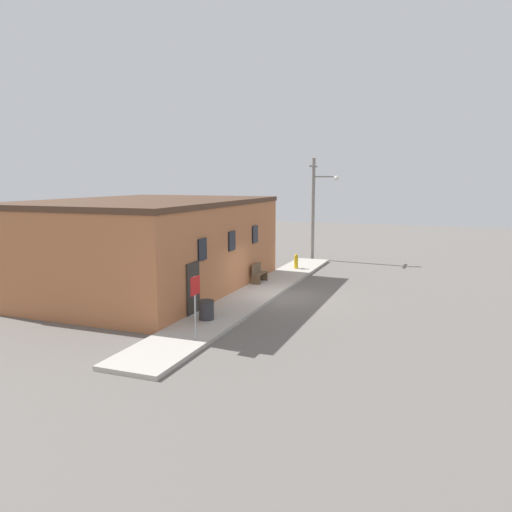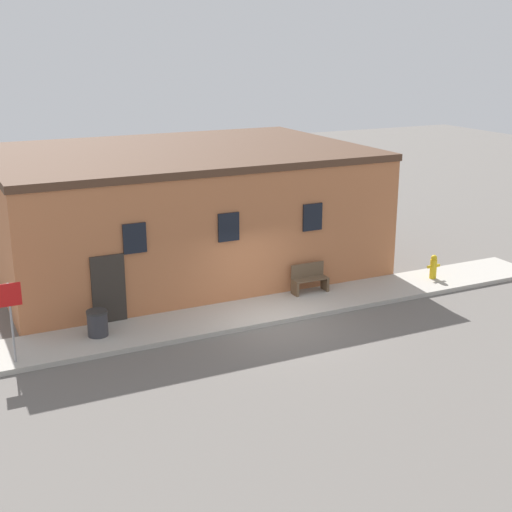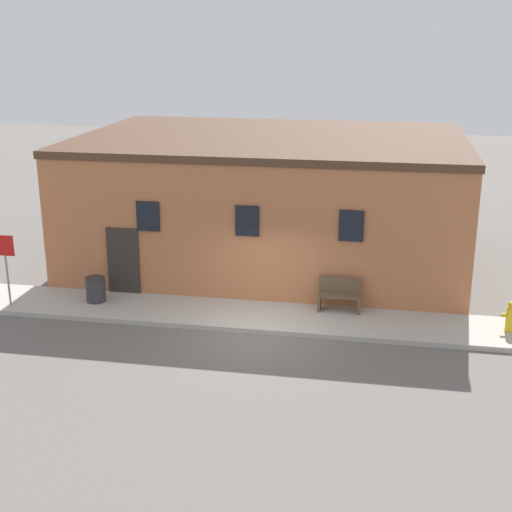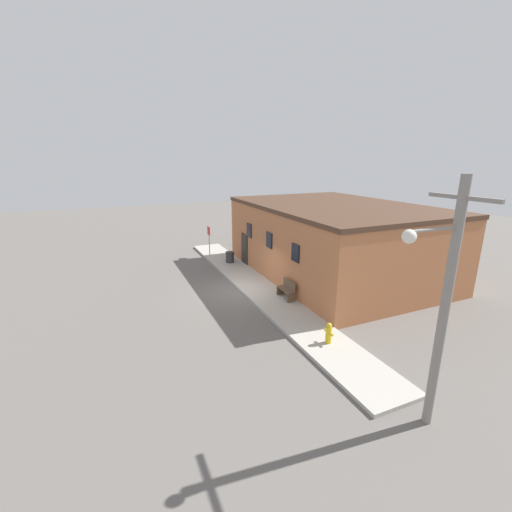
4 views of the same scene
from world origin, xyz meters
name	(u,v)px [view 3 (image 3 of 4)]	position (x,y,z in m)	size (l,w,h in m)	color
ground_plane	(256,334)	(0.00, 0.00, 0.00)	(80.00, 80.00, 0.00)	#66605B
sidewalk	(263,317)	(0.00, 1.06, 0.07)	(21.13, 2.12, 0.15)	#B2ADA3
brick_building	(272,199)	(-0.64, 6.58, 2.23)	(12.95, 9.03, 4.45)	#B26B42
fire_hydrant	(511,316)	(6.74, 1.13, 0.57)	(0.50, 0.24, 0.85)	gold
stop_sign	(5,257)	(-7.43, 0.44, 1.64)	(0.61, 0.06, 2.15)	gray
bench	(339,296)	(2.12, 1.79, 0.59)	(1.22, 0.44, 0.96)	brown
trash_bin	(96,289)	(-5.08, 1.22, 0.52)	(0.60, 0.60, 0.74)	#333338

